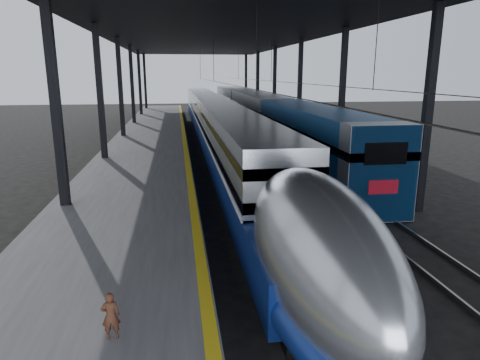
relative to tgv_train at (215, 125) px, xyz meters
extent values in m
plane|color=black|center=(-2.00, -24.35, -1.85)|extent=(160.00, 160.00, 0.00)
cube|color=#4C4C4F|center=(-5.50, -4.35, -1.35)|extent=(6.00, 80.00, 1.00)
cube|color=gold|center=(-2.70, -4.35, -0.84)|extent=(0.30, 80.00, 0.01)
cube|color=slate|center=(-0.72, -4.35, -1.77)|extent=(0.08, 80.00, 0.16)
cube|color=slate|center=(0.72, -4.35, -1.77)|extent=(0.08, 80.00, 0.16)
cube|color=slate|center=(4.28, -4.35, -1.77)|extent=(0.08, 80.00, 0.16)
cube|color=slate|center=(5.72, -4.35, -1.77)|extent=(0.08, 80.00, 0.16)
cube|color=black|center=(-7.80, -19.35, 2.65)|extent=(0.35, 0.35, 9.00)
cube|color=black|center=(7.60, -19.35, 2.65)|extent=(0.35, 0.35, 9.00)
cube|color=black|center=(-7.80, -9.35, 2.65)|extent=(0.35, 0.35, 9.00)
cube|color=black|center=(7.60, -9.35, 2.65)|extent=(0.35, 0.35, 9.00)
cube|color=black|center=(-7.80, 0.65, 2.65)|extent=(0.35, 0.35, 9.00)
cube|color=black|center=(7.60, 0.65, 2.65)|extent=(0.35, 0.35, 9.00)
cube|color=black|center=(-7.80, 10.65, 2.65)|extent=(0.35, 0.35, 9.00)
cube|color=black|center=(7.60, 10.65, 2.65)|extent=(0.35, 0.35, 9.00)
cube|color=black|center=(-7.80, 20.65, 2.65)|extent=(0.35, 0.35, 9.00)
cube|color=black|center=(7.60, 20.65, 2.65)|extent=(0.35, 0.35, 9.00)
cube|color=black|center=(-7.80, 30.65, 2.65)|extent=(0.35, 0.35, 9.00)
cube|color=black|center=(7.60, 30.65, 2.65)|extent=(0.35, 0.35, 9.00)
cube|color=black|center=(-0.10, -4.35, 7.40)|extent=(18.00, 75.00, 0.45)
cylinder|color=slate|center=(0.00, -4.35, 3.65)|extent=(0.03, 74.00, 0.03)
cylinder|color=slate|center=(5.00, -4.35, 3.65)|extent=(0.03, 74.00, 0.03)
cube|color=#B8BBC0|center=(0.00, 4.02, 0.27)|extent=(2.67, 57.00, 3.68)
cube|color=navy|center=(0.00, 2.52, -0.88)|extent=(2.74, 62.00, 1.43)
cube|color=silver|center=(0.00, 4.02, -0.15)|extent=(2.76, 57.00, 0.09)
cube|color=black|center=(0.00, 4.02, 1.32)|extent=(2.70, 57.00, 0.39)
cube|color=black|center=(0.00, 4.02, 0.27)|extent=(2.70, 57.00, 0.39)
ellipsoid|color=#B8BBC0|center=(0.00, -27.48, 0.13)|extent=(2.67, 8.40, 3.68)
ellipsoid|color=navy|center=(0.00, -27.48, -0.93)|extent=(2.74, 8.40, 1.56)
ellipsoid|color=black|center=(0.00, -30.08, 0.86)|extent=(1.38, 2.20, 0.83)
cube|color=black|center=(0.00, -27.48, -1.65)|extent=(2.02, 2.60, 0.40)
cube|color=black|center=(0.00, -5.48, -1.65)|extent=(2.02, 2.60, 0.40)
cube|color=navy|center=(5.00, -11.92, 0.28)|extent=(2.98, 18.00, 4.04)
cube|color=gray|center=(5.00, -20.32, 0.28)|extent=(3.03, 1.20, 4.09)
cube|color=black|center=(5.00, -20.94, 1.18)|extent=(1.81, 0.06, 0.90)
cube|color=#AC0D1C|center=(5.00, -20.94, -0.20)|extent=(1.28, 0.06, 0.58)
cube|color=gray|center=(5.00, 7.08, 0.28)|extent=(2.98, 18.00, 4.04)
cube|color=gray|center=(5.00, 26.08, 0.28)|extent=(2.98, 18.00, 4.04)
cube|color=black|center=(5.00, -17.92, -1.67)|extent=(2.34, 2.40, 0.36)
cube|color=black|center=(5.00, 4.08, -1.67)|extent=(2.34, 2.40, 0.36)
imported|color=#4D2819|center=(-4.66, -28.91, -0.35)|extent=(0.39, 0.28, 1.00)
camera|label=1|loc=(-3.22, -36.73, 4.29)|focal=32.00mm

